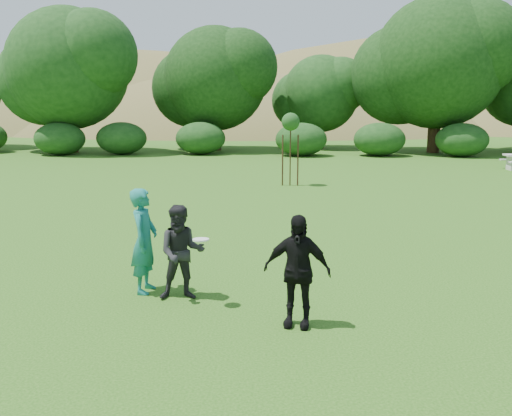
{
  "coord_description": "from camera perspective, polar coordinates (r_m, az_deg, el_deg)",
  "views": [
    {
      "loc": [
        0.61,
        -8.85,
        3.38
      ],
      "look_at": [
        0.0,
        3.0,
        1.1
      ],
      "focal_mm": 40.0,
      "sensor_mm": 36.0,
      "label": 1
    }
  ],
  "objects": [
    {
      "name": "player_grey",
      "position": [
        9.76,
        -7.45,
        -4.43
      ],
      "size": [
        0.88,
        0.74,
        1.64
      ],
      "primitive_type": "imported",
      "rotation": [
        0.0,
        0.0,
        0.16
      ],
      "color": "black",
      "rests_on": "ground"
    },
    {
      "name": "ground",
      "position": [
        9.49,
        -0.95,
        -9.99
      ],
      "size": [
        120.0,
        120.0,
        0.0
      ],
      "primitive_type": "plane",
      "color": "#19470C",
      "rests_on": "ground"
    },
    {
      "name": "player_teal",
      "position": [
        10.2,
        -11.12,
        -3.23
      ],
      "size": [
        0.49,
        0.71,
        1.86
      ],
      "primitive_type": "imported",
      "rotation": [
        0.0,
        0.0,
        1.5
      ],
      "color": "#19726A",
      "rests_on": "ground"
    },
    {
      "name": "frisbee",
      "position": [
        9.29,
        -5.54,
        -3.17
      ],
      "size": [
        0.27,
        0.27,
        0.03
      ],
      "color": "white",
      "rests_on": "ground"
    },
    {
      "name": "tree_row",
      "position": [
        37.65,
        7.12,
        13.07
      ],
      "size": [
        53.92,
        10.38,
        9.62
      ],
      "color": "#3A2616",
      "rests_on": "ground"
    },
    {
      "name": "player_black",
      "position": [
        8.55,
        4.12,
        -6.28
      ],
      "size": [
        1.07,
        0.6,
        1.72
      ],
      "primitive_type": "imported",
      "rotation": [
        0.0,
        0.0,
        -0.19
      ],
      "color": "black",
      "rests_on": "ground"
    },
    {
      "name": "sapling",
      "position": [
        22.38,
        3.48,
        8.4
      ],
      "size": [
        0.7,
        0.7,
        2.85
      ],
      "color": "#362415",
      "rests_on": "ground"
    },
    {
      "name": "hillside",
      "position": [
        78.82,
        2.05,
        -0.36
      ],
      "size": [
        150.0,
        72.0,
        52.0
      ],
      "color": "olive",
      "rests_on": "ground"
    }
  ]
}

